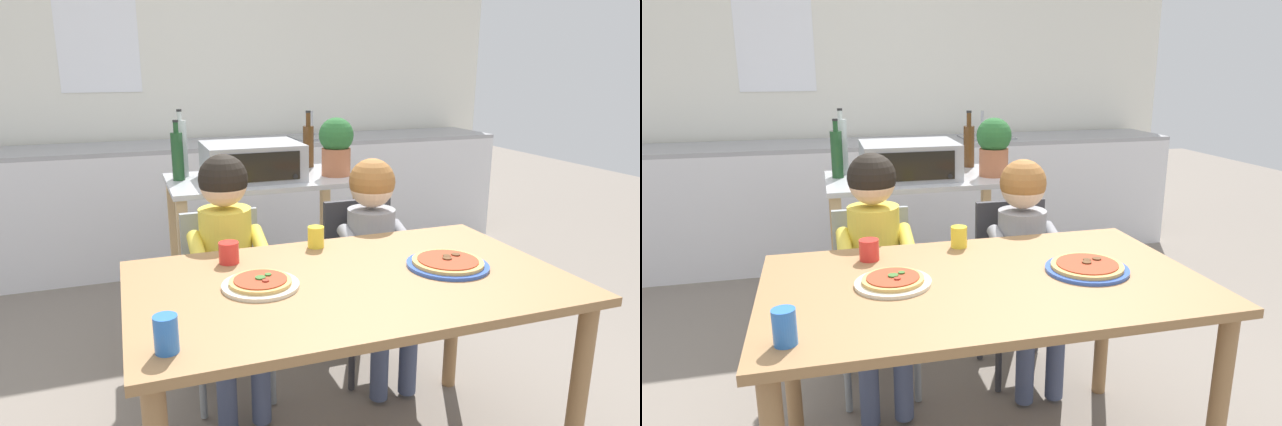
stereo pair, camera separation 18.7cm
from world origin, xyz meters
TOP-DOWN VIEW (x-y plane):
  - ground_plane at (0.00, 1.16)m, footprint 11.57×11.57m
  - back_wall_tiled at (-0.00, 2.95)m, footprint 4.94×0.13m
  - kitchen_counter at (0.00, 2.54)m, footprint 4.45×0.60m
  - kitchen_island_cart at (-0.00, 1.19)m, footprint 0.97×0.58m
  - toaster_oven at (-0.06, 1.17)m, footprint 0.49×0.39m
  - bottle_slim_sauce at (0.33, 1.40)m, footprint 0.06×0.06m
  - bottle_squat_spirits at (-0.39, 1.36)m, footprint 0.06×0.06m
  - bottle_brown_beer at (-0.42, 1.27)m, footprint 0.06×0.06m
  - potted_herb_plant at (0.38, 1.11)m, footprint 0.18×0.18m
  - dining_table at (0.00, 0.00)m, footprint 1.45×0.86m
  - dining_chair_left at (-0.30, 0.70)m, footprint 0.36×0.36m
  - dining_chair_right at (0.36, 0.69)m, footprint 0.36×0.36m
  - child_in_yellow_shirt at (-0.30, 0.59)m, footprint 0.32×0.42m
  - child_in_grey_shirt at (0.36, 0.57)m, footprint 0.32×0.42m
  - pizza_plate_cream at (-0.30, 0.03)m, footprint 0.25×0.25m
  - pizza_plate_blue_rimmed at (0.37, -0.02)m, footprint 0.29×0.29m
  - drinking_cup_red at (-0.35, 0.28)m, footprint 0.07×0.07m
  - drinking_cup_blue at (-0.62, -0.30)m, footprint 0.06×0.06m
  - drinking_cup_yellow at (-0.00, 0.35)m, footprint 0.06×0.06m

SIDE VIEW (x-z plane):
  - ground_plane at x=0.00m, z-range 0.00..0.00m
  - kitchen_counter at x=0.00m, z-range -0.10..0.99m
  - dining_chair_left at x=-0.30m, z-range 0.07..0.89m
  - dining_chair_right at x=0.36m, z-range 0.07..0.89m
  - kitchen_island_cart at x=0.00m, z-range 0.14..1.02m
  - dining_table at x=0.00m, z-range 0.28..1.04m
  - child_in_grey_shirt at x=0.36m, z-range 0.17..1.19m
  - child_in_yellow_shirt at x=-0.30m, z-range 0.17..1.24m
  - pizza_plate_cream at x=-0.30m, z-range 0.75..0.79m
  - pizza_plate_blue_rimmed at x=0.37m, z-range 0.75..0.79m
  - drinking_cup_red at x=-0.35m, z-range 0.76..0.84m
  - drinking_cup_yellow at x=0.00m, z-range 0.76..0.84m
  - drinking_cup_blue at x=-0.62m, z-range 0.76..0.85m
  - toaster_oven at x=-0.06m, z-range 0.88..1.06m
  - bottle_slim_sauce at x=0.33m, z-range 0.84..1.17m
  - bottle_brown_beer at x=-0.42m, z-range 0.85..1.16m
  - bottle_squat_spirits at x=-0.39m, z-range 0.85..1.20m
  - potted_herb_plant at x=0.38m, z-range 0.89..1.19m
  - back_wall_tiled at x=0.00m, z-range 0.00..2.70m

